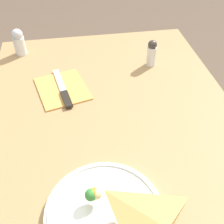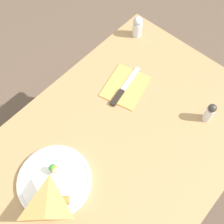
# 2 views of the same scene
# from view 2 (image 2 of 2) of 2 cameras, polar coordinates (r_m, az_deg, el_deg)

# --- Properties ---
(ground_plane) EXTENTS (6.00, 6.00, 0.00)m
(ground_plane) POSITION_cam_2_polar(r_m,az_deg,el_deg) (1.54, -0.68, -17.79)
(ground_plane) COLOR brown
(dining_table) EXTENTS (1.07, 0.64, 0.70)m
(dining_table) POSITION_cam_2_polar(r_m,az_deg,el_deg) (0.97, -1.05, -11.31)
(dining_table) COLOR #A87F51
(dining_table) RESTS_ON ground_plane
(plate_pizza) EXTENTS (0.21, 0.21, 0.05)m
(plate_pizza) POSITION_cam_2_polar(r_m,az_deg,el_deg) (0.84, -11.63, -13.58)
(plate_pizza) COLOR white
(plate_pizza) RESTS_ON dining_table
(napkin_folded) EXTENTS (0.18, 0.16, 0.00)m
(napkin_folded) POSITION_cam_2_polar(r_m,az_deg,el_deg) (0.98, 2.75, 5.21)
(napkin_folded) COLOR #E59E4C
(napkin_folded) RESTS_ON dining_table
(butter_knife) EXTENTS (0.18, 0.05, 0.01)m
(butter_knife) POSITION_cam_2_polar(r_m,az_deg,el_deg) (0.97, 2.51, 5.00)
(butter_knife) COLOR black
(butter_knife) RESTS_ON napkin_folded
(salt_shaker) EXTENTS (0.04, 0.04, 0.09)m
(salt_shaker) POSITION_cam_2_polar(r_m,az_deg,el_deg) (1.10, 5.20, 16.92)
(salt_shaker) COLOR silver
(salt_shaker) RESTS_ON dining_table
(pepper_shaker) EXTENTS (0.03, 0.03, 0.08)m
(pepper_shaker) POSITION_cam_2_polar(r_m,az_deg,el_deg) (0.93, 19.23, -0.08)
(pepper_shaker) COLOR silver
(pepper_shaker) RESTS_ON dining_table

